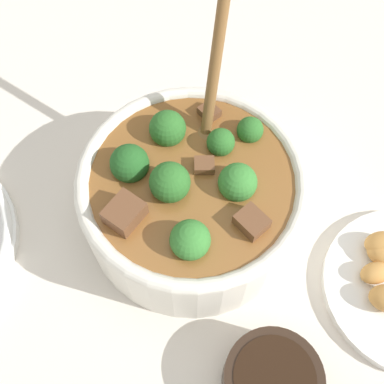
% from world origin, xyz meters
% --- Properties ---
extents(ground_plane, '(4.00, 4.00, 0.00)m').
position_xyz_m(ground_plane, '(0.00, 0.00, 0.00)').
color(ground_plane, silver).
extents(stew_bowl, '(0.25, 0.24, 0.25)m').
position_xyz_m(stew_bowl, '(0.00, 0.00, 0.06)').
color(stew_bowl, white).
rests_on(stew_bowl, ground_plane).
extents(condiment_bowl, '(0.09, 0.09, 0.05)m').
position_xyz_m(condiment_bowl, '(-0.20, -0.03, 0.03)').
color(condiment_bowl, black).
rests_on(condiment_bowl, ground_plane).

